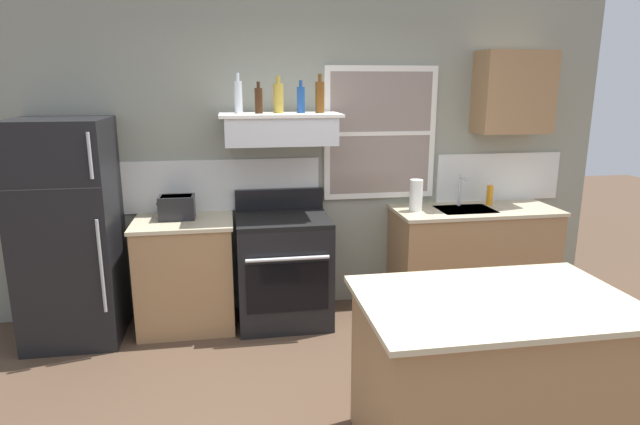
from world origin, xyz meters
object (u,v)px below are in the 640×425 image
object	(u,v)px
bottle_clear_tall	(238,97)
bottle_brown_stout	(259,100)
bottle_champagne_gold_foil	(278,98)
stove_range	(283,268)
toaster	(177,207)
kitchen_island	(490,378)
refrigerator	(69,232)
paper_towel_roll	(416,195)
bottle_blue_liqueur	(301,99)
bottle_amber_wine	(320,97)
dish_soap_bottle	(490,195)

from	to	relation	value
bottle_clear_tall	bottle_brown_stout	bearing A→B (deg)	-8.73
bottle_champagne_gold_foil	stove_range	bearing A→B (deg)	-86.27
toaster	kitchen_island	size ratio (longest dim) A/B	0.21
refrigerator	bottle_champagne_gold_foil	world-z (taller)	bottle_champagne_gold_foil
refrigerator	paper_towel_roll	size ratio (longest dim) A/B	6.40
bottle_blue_liqueur	kitchen_island	size ratio (longest dim) A/B	0.18
toaster	bottle_clear_tall	distance (m)	1.01
toaster	kitchen_island	distance (m)	2.69
bottle_champagne_gold_foil	kitchen_island	distance (m)	2.60
bottle_amber_wine	kitchen_island	distance (m)	2.46
toaster	dish_soap_bottle	distance (m)	2.72
refrigerator	bottle_amber_wine	distance (m)	2.21
refrigerator	bottle_champagne_gold_foil	distance (m)	1.93
refrigerator	bottle_amber_wine	bearing A→B (deg)	2.29
bottle_brown_stout	bottle_amber_wine	distance (m)	0.49
paper_towel_roll	dish_soap_bottle	xyz separation A→B (m)	(0.73, 0.10, -0.04)
toaster	bottle_brown_stout	size ratio (longest dim) A/B	1.21
bottle_champagne_gold_foil	bottle_clear_tall	bearing A→B (deg)	-177.82
bottle_brown_stout	paper_towel_roll	xyz separation A→B (m)	(1.32, -0.03, -0.80)
toaster	dish_soap_bottle	size ratio (longest dim) A/B	1.65
toaster	stove_range	distance (m)	1.01
bottle_champagne_gold_foil	dish_soap_bottle	size ratio (longest dim) A/B	1.60
toaster	bottle_brown_stout	bearing A→B (deg)	-1.24
bottle_clear_tall	kitchen_island	world-z (taller)	bottle_clear_tall
bottle_amber_wine	dish_soap_bottle	bearing A→B (deg)	2.99
paper_towel_roll	bottle_brown_stout	bearing A→B (deg)	178.49
refrigerator	kitchen_island	distance (m)	3.19
bottle_clear_tall	dish_soap_bottle	xyz separation A→B (m)	(2.20, 0.04, -0.88)
toaster	bottle_clear_tall	size ratio (longest dim) A/B	0.95
stove_range	refrigerator	bearing A→B (deg)	-179.21
bottle_brown_stout	bottle_champagne_gold_foil	xyz separation A→B (m)	(0.16, 0.04, 0.02)
stove_range	bottle_champagne_gold_foil	world-z (taller)	bottle_champagne_gold_foil
bottle_brown_stout	kitchen_island	bearing A→B (deg)	-60.99
toaster	bottle_brown_stout	world-z (taller)	bottle_brown_stout
toaster	bottle_champagne_gold_foil	xyz separation A→B (m)	(0.84, 0.02, 0.86)
dish_soap_bottle	bottle_brown_stout	bearing A→B (deg)	-178.17
dish_soap_bottle	kitchen_island	xyz separation A→B (m)	(-0.97, -2.01, -0.54)
bottle_clear_tall	bottle_brown_stout	distance (m)	0.16
kitchen_island	paper_towel_roll	bearing A→B (deg)	82.85
bottle_brown_stout	bottle_amber_wine	bearing A→B (deg)	-1.93
stove_range	bottle_blue_liqueur	world-z (taller)	bottle_blue_liqueur
refrigerator	toaster	bearing A→B (deg)	7.76
paper_towel_roll	refrigerator	bearing A→B (deg)	-178.77
bottle_brown_stout	paper_towel_roll	world-z (taller)	bottle_brown_stout
bottle_amber_wine	dish_soap_bottle	distance (m)	1.79
stove_range	bottle_clear_tall	world-z (taller)	bottle_clear_tall
bottle_amber_wine	paper_towel_roll	world-z (taller)	bottle_amber_wine
bottle_blue_liqueur	bottle_amber_wine	bearing A→B (deg)	-10.59
kitchen_island	bottle_champagne_gold_foil	bearing A→B (deg)	114.90
bottle_blue_liqueur	toaster	bearing A→B (deg)	179.82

